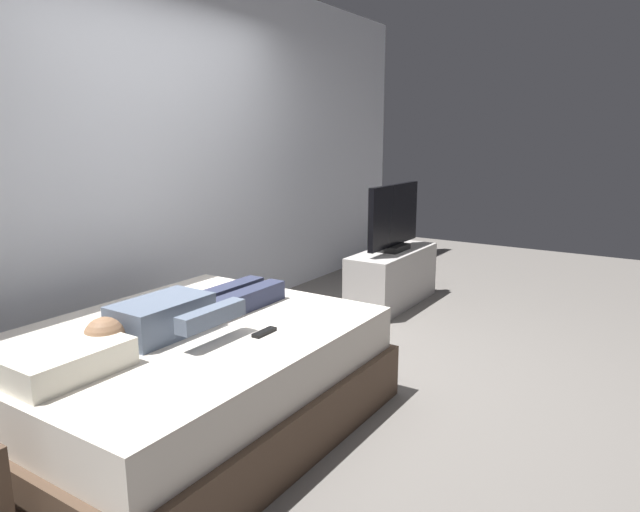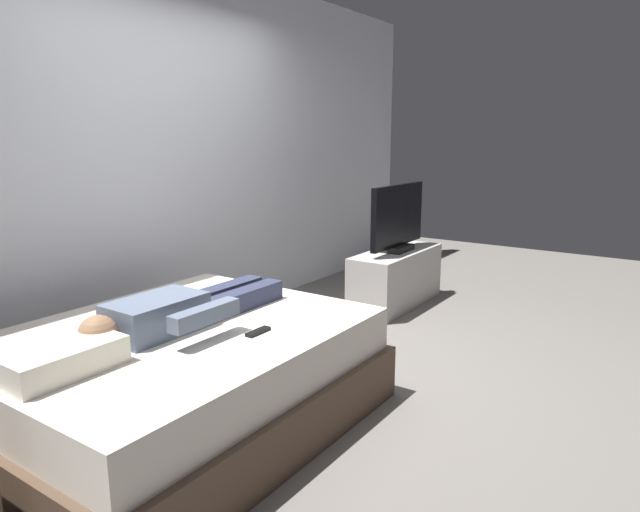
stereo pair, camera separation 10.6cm
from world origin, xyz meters
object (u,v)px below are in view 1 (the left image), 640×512
object	(u,v)px
tv_stand	(392,277)
bed	(184,380)
person	(183,313)
remote	(264,332)
tv	(394,219)
pillow	(64,360)

from	to	relation	value
tv_stand	bed	bearing A→B (deg)	-178.62
person	remote	world-z (taller)	person
remote	tv_stand	bearing A→B (deg)	10.69
bed	tv_stand	xyz separation A→B (m)	(2.60, 0.06, -0.01)
bed	tv	distance (m)	2.65
pillow	tv_stand	size ratio (longest dim) A/B	0.44
person	tv	bearing A→B (deg)	1.17
pillow	tv	world-z (taller)	tv
pillow	person	world-z (taller)	person
pillow	remote	xyz separation A→B (m)	(0.82, -0.39, -0.05)
bed	person	bearing A→B (deg)	19.35
bed	person	size ratio (longest dim) A/B	1.53
bed	pillow	xyz separation A→B (m)	(-0.64, 0.00, 0.34)
pillow	tv	size ratio (longest dim) A/B	0.55
person	bed	bearing A→B (deg)	-160.65
pillow	tv_stand	xyz separation A→B (m)	(3.25, 0.06, -0.35)
bed	tv	size ratio (longest dim) A/B	2.19
person	tv	world-z (taller)	tv
remote	tv_stand	xyz separation A→B (m)	(2.42, 0.46, -0.30)
pillow	person	bearing A→B (deg)	0.86
bed	pillow	world-z (taller)	pillow
bed	remote	xyz separation A→B (m)	(0.18, -0.39, 0.29)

